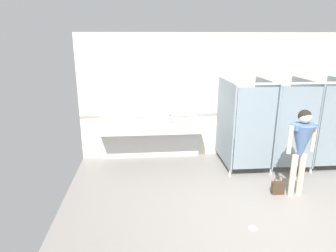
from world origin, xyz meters
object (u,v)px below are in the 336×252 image
object	(u,v)px
person_standing	(301,143)
handbag	(278,187)
soap_dispenser	(171,120)
paper_cup	(119,125)

from	to	relation	value
person_standing	handbag	bearing A→B (deg)	168.37
soap_dispenser	paper_cup	bearing A→B (deg)	-168.82
person_standing	soap_dispenser	world-z (taller)	person_standing
handbag	paper_cup	bearing A→B (deg)	150.75
person_standing	soap_dispenser	bearing A→B (deg)	136.89
person_standing	handbag	world-z (taller)	person_standing
handbag	person_standing	bearing A→B (deg)	-11.63
soap_dispenser	person_standing	bearing A→B (deg)	-43.11
person_standing	handbag	size ratio (longest dim) A/B	4.43
soap_dispenser	paper_cup	xyz separation A→B (m)	(-1.22, -0.24, -0.04)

